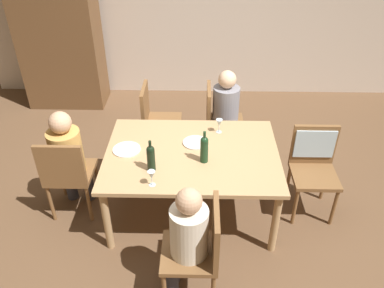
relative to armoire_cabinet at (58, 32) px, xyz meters
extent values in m
plane|color=brown|center=(1.93, -2.35, -1.10)|extent=(10.00, 10.00, 0.00)
cube|color=beige|center=(1.93, 0.45, 0.25)|extent=(6.40, 0.12, 2.70)
cube|color=brown|center=(0.00, 0.00, -0.05)|extent=(1.10, 0.56, 2.10)
cube|color=tan|center=(1.93, -2.35, -0.39)|extent=(1.65, 1.20, 0.04)
cylinder|color=tan|center=(1.17, -2.88, -0.75)|extent=(0.07, 0.07, 0.68)
cylinder|color=tan|center=(2.68, -2.88, -0.75)|extent=(0.07, 0.07, 0.68)
cylinder|color=tan|center=(1.17, -1.82, -0.75)|extent=(0.07, 0.07, 0.68)
cylinder|color=tan|center=(2.68, -1.82, -0.75)|extent=(0.07, 0.07, 0.68)
cylinder|color=brown|center=(1.74, -3.14, -0.88)|extent=(0.04, 0.04, 0.44)
cylinder|color=brown|center=(2.12, -3.14, -0.88)|extent=(0.04, 0.04, 0.44)
cube|color=brown|center=(1.93, -3.33, -0.64)|extent=(0.44, 0.44, 0.04)
cube|color=brown|center=(2.13, -3.33, -0.40)|extent=(0.04, 0.44, 0.44)
cylinder|color=brown|center=(0.53, -2.16, -0.88)|extent=(0.04, 0.04, 0.44)
cylinder|color=brown|center=(0.91, -2.16, -0.88)|extent=(0.04, 0.04, 0.44)
cylinder|color=brown|center=(0.53, -2.54, -0.88)|extent=(0.04, 0.04, 0.44)
cylinder|color=brown|center=(0.91, -2.54, -0.88)|extent=(0.04, 0.04, 0.44)
cube|color=brown|center=(0.72, -2.35, -0.64)|extent=(0.44, 0.44, 0.04)
cube|color=brown|center=(0.72, -2.55, -0.40)|extent=(0.44, 0.04, 0.44)
cylinder|color=brown|center=(2.49, -1.18, -0.88)|extent=(0.04, 0.04, 0.44)
cylinder|color=brown|center=(2.49, -1.56, -0.88)|extent=(0.04, 0.04, 0.44)
cylinder|color=brown|center=(2.11, -1.18, -0.88)|extent=(0.04, 0.04, 0.44)
cylinder|color=brown|center=(2.11, -1.56, -0.88)|extent=(0.04, 0.04, 0.44)
cube|color=brown|center=(2.30, -1.37, -0.64)|extent=(0.44, 0.44, 0.04)
cube|color=brown|center=(2.10, -1.37, -0.40)|extent=(0.04, 0.44, 0.44)
cylinder|color=brown|center=(3.32, -2.54, -0.88)|extent=(0.04, 0.04, 0.44)
cylinder|color=brown|center=(2.94, -2.54, -0.88)|extent=(0.04, 0.04, 0.44)
cylinder|color=brown|center=(3.32, -2.16, -0.88)|extent=(0.04, 0.04, 0.44)
cylinder|color=brown|center=(2.94, -2.16, -0.88)|extent=(0.04, 0.04, 0.44)
cube|color=brown|center=(3.13, -2.35, -0.64)|extent=(0.44, 0.44, 0.04)
cube|color=brown|center=(3.13, -2.15, -0.40)|extent=(0.44, 0.04, 0.44)
cube|color=#ADC6D6|center=(3.13, -2.15, -0.38)|extent=(0.40, 0.07, 0.31)
cylinder|color=brown|center=(1.74, -1.18, -0.88)|extent=(0.04, 0.04, 0.44)
cylinder|color=brown|center=(1.74, -1.56, -0.88)|extent=(0.04, 0.04, 0.44)
cylinder|color=brown|center=(1.36, -1.18, -0.88)|extent=(0.04, 0.04, 0.44)
cylinder|color=brown|center=(1.36, -1.56, -0.88)|extent=(0.04, 0.04, 0.44)
cube|color=brown|center=(1.55, -1.37, -0.64)|extent=(0.44, 0.44, 0.04)
cube|color=brown|center=(1.35, -1.37, -0.40)|extent=(0.04, 0.44, 0.44)
cylinder|color=#33333D|center=(1.79, -3.42, -0.87)|extent=(0.11, 0.11, 0.46)
cylinder|color=#33333D|center=(1.79, -3.24, -0.87)|extent=(0.11, 0.11, 0.46)
cylinder|color=beige|center=(1.93, -3.33, -0.41)|extent=(0.29, 0.29, 0.45)
sphere|color=tan|center=(1.93, -3.33, -0.09)|extent=(0.20, 0.20, 0.20)
cylinder|color=#33333D|center=(0.63, -2.20, -0.87)|extent=(0.11, 0.11, 0.46)
cylinder|color=#33333D|center=(0.81, -2.20, -0.87)|extent=(0.11, 0.11, 0.46)
cylinder|color=tan|center=(0.72, -2.35, -0.40)|extent=(0.31, 0.31, 0.48)
sphere|color=tan|center=(0.72, -2.35, -0.05)|extent=(0.21, 0.21, 0.21)
cylinder|color=#33333D|center=(2.44, -1.28, -0.87)|extent=(0.11, 0.11, 0.46)
cylinder|color=#33333D|center=(2.44, -1.46, -0.87)|extent=(0.11, 0.11, 0.46)
cylinder|color=gray|center=(2.30, -1.37, -0.40)|extent=(0.31, 0.31, 0.47)
sphere|color=beige|center=(2.30, -1.37, -0.07)|extent=(0.20, 0.20, 0.20)
cylinder|color=#19381E|center=(2.04, -2.48, -0.26)|extent=(0.07, 0.07, 0.22)
sphere|color=#19381E|center=(2.04, -2.48, -0.14)|extent=(0.07, 0.07, 0.07)
cylinder|color=#19381E|center=(2.04, -2.48, -0.09)|extent=(0.03, 0.03, 0.08)
cylinder|color=black|center=(1.57, -2.62, -0.27)|extent=(0.07, 0.07, 0.20)
sphere|color=black|center=(1.57, -2.62, -0.16)|extent=(0.07, 0.07, 0.07)
cylinder|color=black|center=(1.57, -2.62, -0.11)|extent=(0.03, 0.03, 0.08)
cylinder|color=silver|center=(2.19, -1.98, -0.37)|extent=(0.06, 0.06, 0.00)
cylinder|color=silver|center=(2.19, -1.98, -0.33)|extent=(0.01, 0.01, 0.07)
cone|color=silver|center=(2.19, -1.98, -0.26)|extent=(0.07, 0.07, 0.07)
cylinder|color=silver|center=(1.60, -2.83, -0.37)|extent=(0.06, 0.06, 0.00)
cylinder|color=silver|center=(1.60, -2.83, -0.33)|extent=(0.01, 0.01, 0.07)
cone|color=silver|center=(1.60, -2.83, -0.26)|extent=(0.07, 0.07, 0.07)
cylinder|color=white|center=(1.30, -2.32, -0.37)|extent=(0.27, 0.27, 0.01)
cylinder|color=silver|center=(1.96, -2.19, -0.37)|extent=(0.25, 0.25, 0.01)
cube|color=brown|center=(1.90, -1.37, -0.99)|extent=(0.14, 0.29, 0.22)
camera|label=1|loc=(1.99, -5.38, 1.81)|focal=36.72mm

